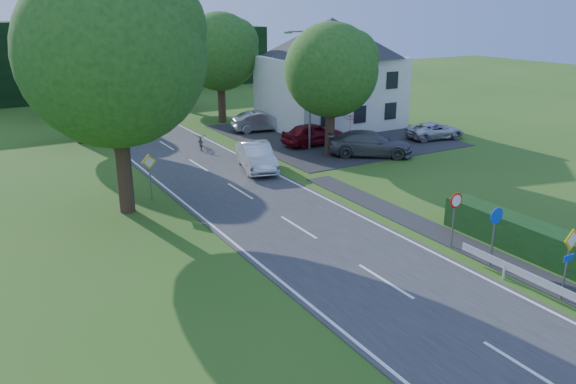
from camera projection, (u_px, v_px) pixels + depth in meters
road at (277, 214)px, 26.71m from camera, size 7.00×80.00×0.04m
parking_pad at (330, 135)px, 43.12m from camera, size 14.00×16.00×0.04m
line_edge_left at (213, 226)px, 25.14m from camera, size 0.12×80.00×0.01m
line_edge_right at (333, 202)px, 28.26m from camera, size 0.12×80.00×0.01m
line_centre at (277, 213)px, 26.70m from camera, size 0.12×80.00×0.01m
tree_main at (116, 90)px, 25.29m from camera, size 9.40×9.40×11.64m
tree_left_far at (75, 83)px, 39.36m from camera, size 7.00×7.00×8.58m
tree_right_far at (221, 68)px, 46.67m from camera, size 7.40×7.40×9.09m
tree_left_back at (55, 71)px, 49.51m from camera, size 6.60×6.60×8.07m
tree_right_back at (177, 69)px, 52.99m from camera, size 6.20×6.20×7.56m
tree_right_mid at (331, 91)px, 36.00m from camera, size 7.00×7.00×8.58m
treeline_right at (147, 59)px, 67.15m from camera, size 30.00×5.00×7.00m
house_white at (331, 72)px, 45.16m from camera, size 10.60×8.40×8.60m
streetlight at (308, 85)px, 37.38m from camera, size 2.03×0.18×8.00m
sign_priority_right at (570, 251)px, 18.37m from camera, size 0.78×0.09×2.59m
sign_roundabout at (495, 225)px, 20.87m from camera, size 0.64×0.08×2.37m
sign_speed_limit at (455, 207)px, 22.47m from camera, size 0.64×0.11×2.37m
sign_priority_left at (150, 168)px, 28.10m from camera, size 0.78×0.09×2.44m
moving_car at (256, 156)px, 33.73m from camera, size 2.94×5.17×1.61m
motorcycle at (201, 141)px, 38.85m from camera, size 1.33×2.09×1.04m
parked_car_red at (313, 134)px, 39.78m from camera, size 4.64×1.89×1.58m
parked_car_silver_a at (261, 121)px, 44.30m from camera, size 4.90×2.40×1.55m
parked_car_grey at (370, 144)px, 36.91m from camera, size 5.82×5.09×1.61m
parked_car_silver_b at (435, 131)px, 41.70m from camera, size 4.70×2.80×1.22m
parasol at (351, 127)px, 41.70m from camera, size 2.51×2.53×1.78m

